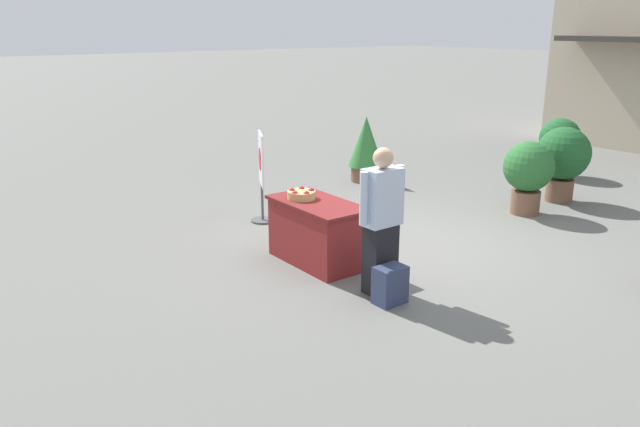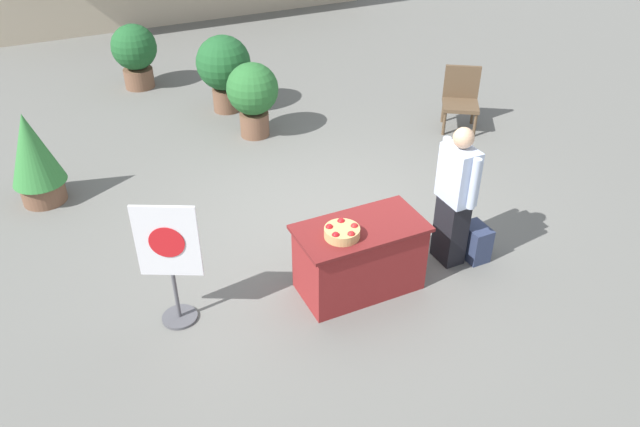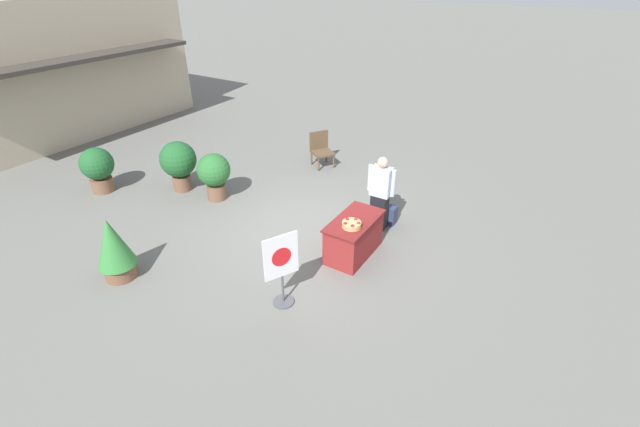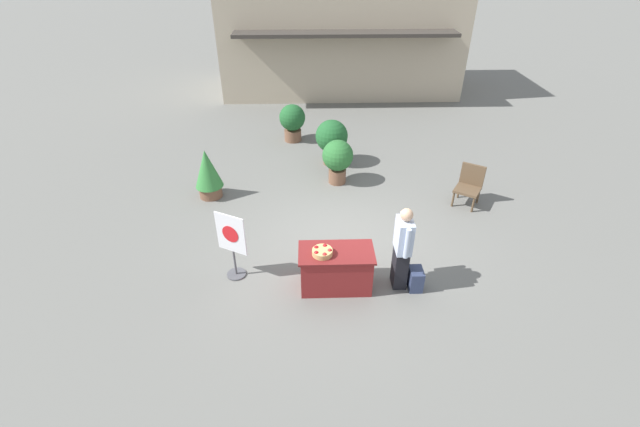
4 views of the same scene
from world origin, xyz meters
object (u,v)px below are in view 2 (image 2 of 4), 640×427
Objects in this scene: person_visitor at (455,196)px; display_table at (359,257)px; apple_basket at (342,232)px; potted_plant_near_right at (33,156)px; potted_plant_far_right at (224,67)px; poster_board at (170,260)px; backpack at (475,242)px; potted_plant_far_left at (135,52)px; potted_plant_near_left at (253,94)px; patio_chair at (461,96)px.

display_table is at bearing 0.00° from person_visitor.
potted_plant_near_right reaches higher than apple_basket.
display_table is at bearing -92.01° from potted_plant_far_right.
poster_board reaches higher than display_table.
poster_board is 3.13m from potted_plant_near_right.
poster_board is (-3.33, 0.45, 0.55)m from backpack.
poster_board reaches higher than potted_plant_far_left.
apple_basket is 0.85× the size of backpack.
potted_plant_far_left is (-1.12, 1.65, -0.11)m from potted_plant_far_right.
person_visitor is 3.06m from poster_board.
potted_plant_near_left is (-1.17, 4.03, 0.48)m from backpack.
potted_plant_near_right is (-3.17, -0.62, -0.03)m from potted_plant_near_left.
person_visitor reaches higher than potted_plant_near_right.
display_table is 1.08× the size of potted_plant_near_right.
person_visitor is 1.73× the size of patio_chair.
potted_plant_near_left is (0.10, -1.09, -0.07)m from potted_plant_far_right.
potted_plant_near_left is at bearing 86.01° from display_table.
backpack is 0.37× the size of potted_plant_far_left.
person_visitor is at bearing 0.27° from display_table.
person_visitor is 1.44× the size of potted_plant_far_left.
apple_basket is 5.10m from potted_plant_far_right.
patio_chair is at bearing -41.90° from potted_plant_far_left.
person_visitor is at bearing -39.08° from potted_plant_near_right.
patio_chair is at bearing 40.24° from display_table.
backpack is 0.31× the size of poster_board.
potted_plant_far_left reaches higher than apple_basket.
backpack is (0.29, -0.11, -0.63)m from person_visitor.
apple_basket is 0.28× the size of potted_plant_far_right.
potted_plant_near_left is at bearing 175.93° from poster_board.
poster_board is at bearing -71.01° from potted_plant_near_right.
potted_plant_far_right reaches higher than patio_chair.
poster_board is (-3.04, 0.34, -0.09)m from person_visitor.
poster_board is at bearing -121.03° from potted_plant_near_left.
backpack is at bearing 109.30° from poster_board.
patio_chair is at bearing -19.83° from potted_plant_near_left.
backpack is 4.22m from potted_plant_near_left.
poster_board is at bearing -6.63° from person_visitor.
display_table is 5.03m from potted_plant_far_right.
display_table is at bearing -93.99° from potted_plant_near_left.
potted_plant_far_right is (-1.27, 5.11, 0.56)m from backpack.
apple_basket is at bearing -51.85° from potted_plant_near_right.
display_table is 0.98× the size of poster_board.
apple_basket is 0.31× the size of potted_plant_far_left.
patio_chair is (2.17, 2.81, -0.33)m from person_visitor.
potted_plant_far_right is at bearing -79.14° from person_visitor.
patio_chair is (3.33, 2.82, 0.12)m from display_table.
potted_plant_far_left is at bearing -161.44° from poster_board.
backpack is 5.54m from potted_plant_near_right.
apple_basket reaches higher than display_table.
apple_basket is 1.82m from backpack.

